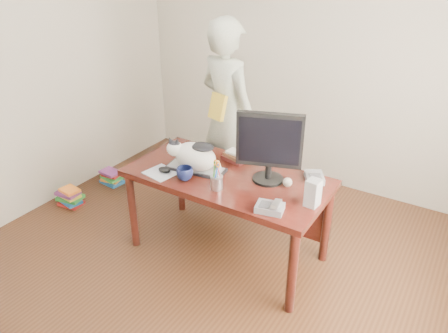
% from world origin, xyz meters
% --- Properties ---
extents(room, '(4.50, 4.50, 4.50)m').
position_xyz_m(room, '(0.00, 0.00, 1.35)').
color(room, black).
rests_on(room, ground).
extents(desk, '(1.60, 0.80, 0.75)m').
position_xyz_m(desk, '(0.00, 0.68, 0.60)').
color(desk, black).
rests_on(desk, ground).
extents(keyboard, '(0.50, 0.26, 0.03)m').
position_xyz_m(keyboard, '(-0.26, 0.54, 0.76)').
color(keyboard, black).
rests_on(keyboard, desk).
extents(cat, '(0.47, 0.29, 0.27)m').
position_xyz_m(cat, '(-0.28, 0.53, 0.89)').
color(cat, white).
rests_on(cat, keyboard).
extents(monitor, '(0.48, 0.31, 0.56)m').
position_xyz_m(monitor, '(0.31, 0.68, 1.06)').
color(monitor, black).
rests_on(monitor, desk).
extents(pen_cup, '(0.12, 0.12, 0.24)m').
position_xyz_m(pen_cup, '(0.04, 0.38, 0.82)').
color(pen_cup, '#9B9BA1').
rests_on(pen_cup, desk).
extents(mousepad, '(0.27, 0.25, 0.01)m').
position_xyz_m(mousepad, '(-0.47, 0.35, 0.75)').
color(mousepad, silver).
rests_on(mousepad, desk).
extents(mouse, '(0.12, 0.09, 0.04)m').
position_xyz_m(mouse, '(-0.45, 0.37, 0.77)').
color(mouse, black).
rests_on(mouse, mousepad).
extents(coffee_mug, '(0.18, 0.18, 0.10)m').
position_xyz_m(coffee_mug, '(-0.25, 0.37, 0.80)').
color(coffee_mug, black).
rests_on(coffee_mug, desk).
extents(phone, '(0.21, 0.19, 0.09)m').
position_xyz_m(phone, '(0.52, 0.32, 0.78)').
color(phone, slate).
rests_on(phone, desk).
extents(speaker, '(0.10, 0.11, 0.20)m').
position_xyz_m(speaker, '(0.73, 0.54, 0.85)').
color(speaker, '#949396').
rests_on(speaker, desk).
extents(baseball, '(0.07, 0.07, 0.07)m').
position_xyz_m(baseball, '(0.48, 0.69, 0.79)').
color(baseball, silver).
rests_on(baseball, desk).
extents(book_stack, '(0.24, 0.20, 0.08)m').
position_xyz_m(book_stack, '(-0.08, 0.87, 0.78)').
color(book_stack, '#481413').
rests_on(book_stack, desk).
extents(calculator, '(0.21, 0.22, 0.05)m').
position_xyz_m(calculator, '(0.61, 0.89, 0.78)').
color(calculator, slate).
rests_on(calculator, desk).
extents(person, '(0.76, 0.61, 1.83)m').
position_xyz_m(person, '(-0.48, 1.37, 0.92)').
color(person, silver).
rests_on(person, ground).
extents(held_book, '(0.20, 0.15, 0.24)m').
position_xyz_m(held_book, '(-0.48, 1.20, 1.05)').
color(held_book, gold).
rests_on(held_book, person).
extents(book_pile_a, '(0.27, 0.22, 0.18)m').
position_xyz_m(book_pile_a, '(-1.75, 0.40, 0.09)').
color(book_pile_a, '#A11A17').
rests_on(book_pile_a, ground).
extents(book_pile_b, '(0.26, 0.20, 0.15)m').
position_xyz_m(book_pile_b, '(-1.72, 0.95, 0.07)').
color(book_pile_b, '#1A5B9D').
rests_on(book_pile_b, ground).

